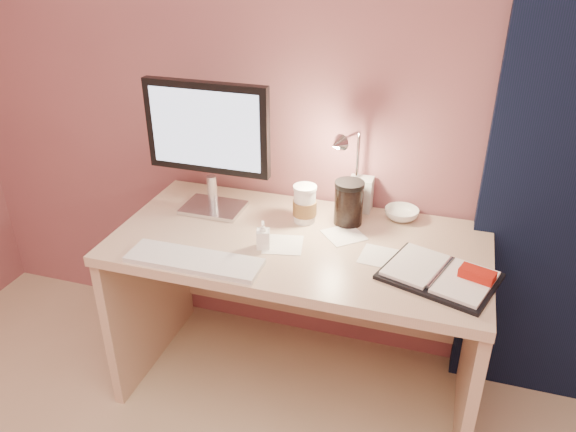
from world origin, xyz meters
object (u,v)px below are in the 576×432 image
(monitor, at_px, (208,136))
(dark_jar, at_px, (349,205))
(desk, at_px, (304,279))
(product_box, at_px, (361,194))
(lotion_bottle, at_px, (263,235))
(desk_lamp, at_px, (362,167))
(planner, at_px, (443,275))
(coffee_cup, at_px, (305,205))
(keyboard, at_px, (194,261))
(bowl, at_px, (402,214))

(monitor, height_order, dark_jar, monitor)
(desk, relative_size, product_box, 9.88)
(monitor, bearing_deg, desk, -7.19)
(monitor, xyz_separation_m, product_box, (0.58, 0.18, -0.25))
(desk, bearing_deg, dark_jar, 36.88)
(monitor, bearing_deg, product_box, 18.04)
(monitor, bearing_deg, lotion_bottle, -36.42)
(desk, distance_m, product_box, 0.42)
(monitor, relative_size, lotion_bottle, 5.05)
(desk, height_order, desk_lamp, desk_lamp)
(planner, bearing_deg, coffee_cup, 173.45)
(monitor, height_order, keyboard, monitor)
(dark_jar, xyz_separation_m, product_box, (0.02, 0.13, -0.01))
(keyboard, bearing_deg, lotion_bottle, 40.99)
(product_box, bearing_deg, monitor, -162.65)
(bowl, bearing_deg, keyboard, -139.74)
(lotion_bottle, distance_m, dark_jar, 0.38)
(product_box, bearing_deg, desk_lamp, -81.24)
(keyboard, bearing_deg, planner, 10.52)
(lotion_bottle, bearing_deg, bowl, 39.78)
(monitor, distance_m, dark_jar, 0.61)
(desk, distance_m, bowl, 0.47)
(coffee_cup, height_order, product_box, coffee_cup)
(desk, height_order, lotion_bottle, lotion_bottle)
(desk, relative_size, planner, 3.30)
(desk_lamp, bearing_deg, coffee_cup, -137.35)
(dark_jar, bearing_deg, desk, -143.12)
(product_box, height_order, desk_lamp, desk_lamp)
(dark_jar, bearing_deg, planner, -37.10)
(coffee_cup, xyz_separation_m, bowl, (0.37, 0.13, -0.05))
(lotion_bottle, bearing_deg, monitor, 143.30)
(desk, height_order, keyboard, keyboard)
(lotion_bottle, xyz_separation_m, desk_lamp, (0.29, 0.32, 0.17))
(keyboard, relative_size, planner, 1.14)
(keyboard, bearing_deg, bowl, 39.90)
(monitor, height_order, lotion_bottle, monitor)
(planner, height_order, dark_jar, dark_jar)
(planner, bearing_deg, bowl, 133.75)
(keyboard, bearing_deg, dark_jar, 44.71)
(keyboard, height_order, product_box, product_box)
(coffee_cup, distance_m, desk_lamp, 0.27)
(bowl, bearing_deg, planner, -64.43)
(product_box, relative_size, desk_lamp, 0.39)
(desk, bearing_deg, planner, -18.84)
(lotion_bottle, bearing_deg, keyboard, -138.65)
(coffee_cup, height_order, desk_lamp, desk_lamp)
(dark_jar, bearing_deg, product_box, 79.65)
(bowl, bearing_deg, dark_jar, -153.70)
(keyboard, relative_size, product_box, 3.40)
(lotion_bottle, distance_m, product_box, 0.49)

